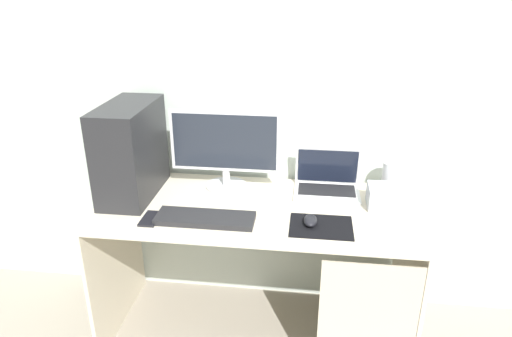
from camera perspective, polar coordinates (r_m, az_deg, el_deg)
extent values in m
plane|color=#9E9384|center=(2.50, 0.00, -19.45)|extent=(8.00, 8.00, 0.00)
cube|color=beige|center=(2.23, 1.15, 13.02)|extent=(4.00, 0.04, 2.60)
cube|color=beige|center=(2.09, 0.00, -5.00)|extent=(1.44, 0.62, 0.03)
cube|color=beige|center=(2.45, -17.02, -11.28)|extent=(0.02, 0.62, 0.69)
cube|color=beige|center=(2.32, 18.23, -13.70)|extent=(0.02, 0.62, 0.69)
cube|color=beige|center=(2.02, 13.73, -17.96)|extent=(0.40, 0.01, 0.55)
cube|color=#232326|center=(2.18, -15.37, 2.17)|extent=(0.21, 0.44, 0.44)
cylinder|color=silver|center=(2.26, -3.72, -2.16)|extent=(0.20, 0.20, 0.01)
cylinder|color=silver|center=(2.24, -3.75, -1.06)|extent=(0.04, 0.04, 0.08)
cube|color=silver|center=(2.16, -3.92, 3.41)|extent=(0.52, 0.02, 0.29)
cube|color=#232833|center=(2.15, -3.97, 3.33)|extent=(0.49, 0.00, 0.26)
cube|color=white|center=(2.21, 8.81, -3.02)|extent=(0.31, 0.21, 0.01)
cube|color=black|center=(2.22, 8.82, -2.66)|extent=(0.27, 0.13, 0.00)
cube|color=white|center=(2.25, 8.93, 0.37)|extent=(0.31, 0.03, 0.20)
cube|color=black|center=(2.24, 8.93, 0.28)|extent=(0.29, 0.02, 0.17)
cylinder|color=silver|center=(2.26, 16.46, -1.08)|extent=(0.08, 0.08, 0.15)
cube|color=#B7BCC6|center=(2.13, 16.45, -3.46)|extent=(0.20, 0.14, 0.10)
cube|color=#232326|center=(1.96, -6.36, -6.21)|extent=(0.42, 0.14, 0.02)
cube|color=black|center=(1.92, 8.13, -7.17)|extent=(0.26, 0.20, 0.00)
ellipsoid|color=black|center=(1.92, 6.82, -6.46)|extent=(0.06, 0.10, 0.03)
cube|color=black|center=(2.01, -13.04, -6.13)|extent=(0.07, 0.13, 0.01)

